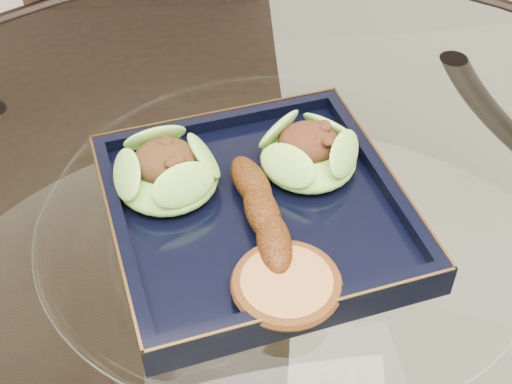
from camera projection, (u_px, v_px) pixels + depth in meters
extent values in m
cylinder|color=white|center=(282.00, 259.00, 0.66)|extent=(1.10, 1.10, 0.01)
torus|color=black|center=(282.00, 259.00, 0.66)|extent=(1.13, 1.13, 0.02)
cylinder|color=black|center=(408.00, 258.00, 1.16)|extent=(0.04, 0.04, 0.75)
cylinder|color=black|center=(57.00, 310.00, 1.08)|extent=(0.04, 0.04, 0.75)
cube|color=black|center=(158.00, 198.00, 1.17)|extent=(0.44, 0.44, 0.04)
cube|color=black|center=(148.00, 4.00, 1.12)|extent=(0.37, 0.08, 0.43)
cylinder|color=black|center=(66.00, 369.00, 1.20)|extent=(0.03, 0.03, 0.42)
cylinder|color=black|center=(266.00, 359.00, 1.21)|extent=(0.03, 0.03, 0.42)
cylinder|color=black|center=(89.00, 223.00, 1.44)|extent=(0.03, 0.03, 0.42)
cylinder|color=black|center=(255.00, 217.00, 1.45)|extent=(0.03, 0.03, 0.42)
cube|color=black|center=(256.00, 215.00, 0.68)|extent=(0.30, 0.30, 0.02)
ellipsoid|color=#5D9B2D|center=(167.00, 174.00, 0.68)|extent=(0.11, 0.11, 0.04)
ellipsoid|color=#5D9C2D|center=(308.00, 155.00, 0.70)|extent=(0.12, 0.12, 0.03)
ellipsoid|color=#622A0A|center=(262.00, 212.00, 0.65)|extent=(0.04, 0.15, 0.03)
cylinder|color=#B06D3A|center=(287.00, 286.00, 0.59)|extent=(0.11, 0.11, 0.02)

